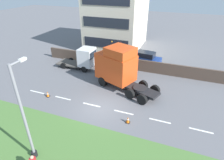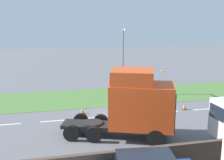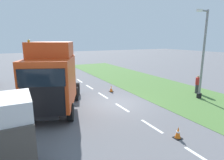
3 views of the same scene
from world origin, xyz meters
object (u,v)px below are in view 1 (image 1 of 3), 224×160
parked_car (145,59)px  lamp_post (26,120)px  traffic_cone_lead (128,120)px  traffic_cone_trailing (48,94)px  flatbed_truck (84,58)px  lorry_cab (118,67)px

parked_car → lamp_post: bearing=175.6°
traffic_cone_lead → traffic_cone_trailing: bearing=84.3°
parked_car → lamp_post: lamp_post is taller
flatbed_truck → lamp_post: 14.01m
lorry_cab → parked_car: bearing=7.0°
flatbed_truck → lamp_post: size_ratio=0.77×
parked_car → traffic_cone_lead: parked_car is taller
lorry_cab → flatbed_truck: lorry_cab is taller
lorry_cab → parked_car: lorry_cab is taller
lamp_post → traffic_cone_lead: size_ratio=11.66×
lorry_cab → traffic_cone_trailing: 7.75m
traffic_cone_lead → traffic_cone_trailing: (0.86, 8.70, 0.00)m
traffic_cone_trailing → lamp_post: bearing=-148.7°
flatbed_truck → parked_car: bearing=117.9°
lamp_post → traffic_cone_lead: bearing=-42.3°
flatbed_truck → traffic_cone_trailing: bearing=-2.6°
lorry_cab → lamp_post: (-10.92, 2.06, 0.79)m
parked_car → traffic_cone_trailing: 13.31m
lorry_cab → flatbed_truck: (2.58, 5.50, -0.77)m
flatbed_truck → lorry_cab: bearing=65.1°
lorry_cab → traffic_cone_trailing: lorry_cab is taller
lorry_cab → traffic_cone_lead: bearing=-131.5°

